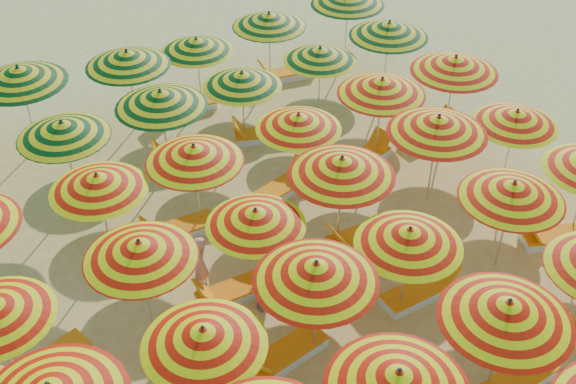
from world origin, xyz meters
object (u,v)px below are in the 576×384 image
Objects in this scene: umbrella_15 at (409,237)px; lounger_16 at (361,236)px; umbrella_14 at (316,272)px; umbrella_31 at (63,129)px; umbrella_37 at (19,75)px; lounger_14 at (45,365)px; lounger_6 at (518,380)px; lounger_17 at (178,230)px; umbrella_19 at (140,250)px; beachgoer_b at (271,279)px; umbrella_28 at (382,87)px; lounger_20 at (430,133)px; umbrella_40 at (269,20)px; umbrella_34 at (320,54)px; umbrella_35 at (389,29)px; umbrella_25 at (98,183)px; umbrella_21 at (342,167)px; lounger_11 at (285,355)px; lounger_25 at (185,108)px; umbrella_39 at (197,45)px; beachgoer_a at (200,264)px; lounger_22 at (185,158)px; umbrella_9 at (507,311)px; umbrella_20 at (256,217)px; lounger_18 at (282,188)px; lounger_12 at (421,291)px; lounger_13 at (557,237)px; umbrella_38 at (127,58)px; lounger_15 at (234,291)px; umbrella_27 at (299,122)px; lounger_19 at (363,158)px; lounger_23 at (263,135)px; lounger_26 at (285,74)px; umbrella_32 at (161,99)px; umbrella_16 at (513,191)px; umbrella_8 at (398,381)px; umbrella_26 at (194,154)px; umbrella_13 at (203,337)px; umbrella_22 at (438,125)px.

umbrella_15 is 1.58× the size of lounger_16.
umbrella_14 reaches higher than umbrella_31.
lounger_14 is (-1.98, -7.68, -2.10)m from umbrella_37.
lounger_6 is 8.15m from lounger_17.
umbrella_19 reaches higher than beachgoer_b.
umbrella_28 is 2.68m from lounger_20.
umbrella_19 is 0.98× the size of umbrella_40.
umbrella_34 is 2.32m from umbrella_35.
umbrella_21 is at bearing -27.87° from umbrella_25.
lounger_6 is at bearing 132.73° from lounger_11.
lounger_11 is at bearing 78.04° from lounger_25.
umbrella_21 reaches higher than umbrella_28.
umbrella_39 is 6.20m from lounger_17.
umbrella_31 is 1.67× the size of beachgoer_a.
umbrella_37 is at bearing -21.27° from lounger_22.
umbrella_9 is 6.37m from beachgoer_a.
umbrella_19 is 6.04m from lounger_22.
umbrella_20 is 0.87× the size of umbrella_40.
lounger_18 is at bearing 96.61° from lounger_25.
umbrella_28 reaches higher than lounger_18.
lounger_13 is at bearing -4.17° from lounger_12.
umbrella_38 is 7.72m from lounger_15.
umbrella_35 is 6.37m from lounger_25.
umbrella_27 is 7.85m from lounger_14.
umbrella_39 is 5.81m from lounger_19.
lounger_6 is at bearing 111.45° from lounger_23.
lounger_17 is (-0.92, -4.96, -2.01)m from umbrella_38.
umbrella_35 is at bearing -14.59° from umbrella_37.
lounger_13 is (4.04, -4.91, -1.81)m from umbrella_27.
umbrella_34 reaches higher than lounger_12.
lounger_26 is at bearing -1.30° from umbrella_37.
lounger_15 is 1.01m from beachgoer_b.
umbrella_32 reaches higher than umbrella_15.
umbrella_39 is at bearing 140.63° from umbrella_34.
beachgoer_a is (1.32, 0.41, -1.36)m from umbrella_19.
lounger_14 is at bearing 166.62° from umbrella_16.
umbrella_31 is at bearing 115.85° from lounger_6.
beachgoer_b is (-0.59, -5.66, 0.58)m from lounger_22.
umbrella_8 is 1.68× the size of lounger_18.
umbrella_14 reaches higher than beachgoer_a.
umbrella_26 reaches higher than lounger_16.
umbrella_27 is at bearing -42.84° from umbrella_32.
umbrella_13 is 7.90m from umbrella_22.
umbrella_8 reaches higher than umbrella_32.
beachgoer_b is at bearing -105.46° from umbrella_39.
umbrella_16 reaches higher than lounger_13.
lounger_16 is 1.01× the size of lounger_25.
umbrella_15 is at bearing 92.21° from umbrella_9.
umbrella_37 reaches higher than umbrella_20.
umbrella_40 reaches higher than umbrella_26.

